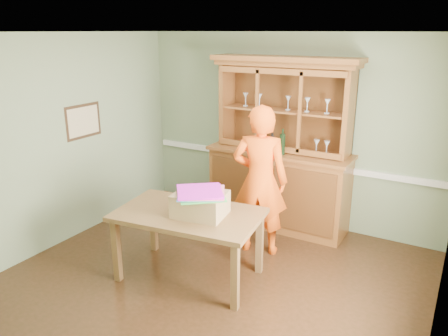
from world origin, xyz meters
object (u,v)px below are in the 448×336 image
Objects in this scene: cardboard_box at (200,204)px; person at (260,181)px; dining_table at (189,220)px; china_hutch at (280,170)px.

person reaches higher than cardboard_box.
dining_table is 0.27m from cardboard_box.
person is (0.10, -0.86, 0.11)m from china_hutch.
person is at bearing 75.05° from cardboard_box.
person reaches higher than dining_table.
dining_table is at bearing -177.63° from cardboard_box.
person is at bearing 59.49° from dining_table.
china_hutch is at bearing 72.79° from dining_table.
cardboard_box is at bearing 60.04° from person.
cardboard_box reaches higher than dining_table.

